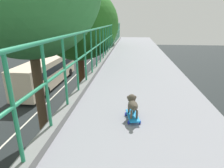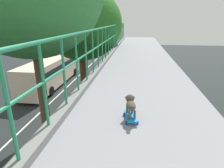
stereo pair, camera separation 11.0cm
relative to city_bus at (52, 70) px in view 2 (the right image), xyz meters
The scene contains 4 objects.
city_bus is the anchor object (origin of this frame).
roadside_tree_far 11.18m from the city_bus, 52.45° to the right, with size 5.04×5.04×9.23m.
toy_skateboard 19.82m from the city_bus, 60.78° to the right, with size 0.27×0.46×0.08m.
small_dog 19.83m from the city_bus, 60.75° to the right, with size 0.21×0.41×0.32m.
Camera 2 is at (1.00, 0.67, 7.23)m, focal length 30.05 mm.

